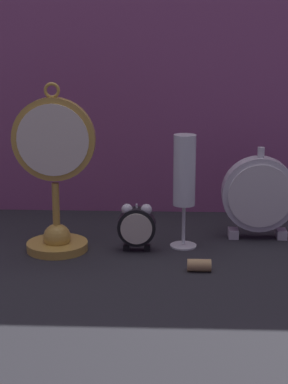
{
  "coord_description": "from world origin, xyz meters",
  "views": [
    {
      "loc": [
        0.05,
        -1.12,
        0.42
      ],
      "look_at": [
        0.0,
        0.08,
        0.11
      ],
      "focal_mm": 60.0,
      "sensor_mm": 36.0,
      "label": 1
    }
  ],
  "objects": [
    {
      "name": "champagne_flute",
      "position": [
        0.08,
        0.07,
        0.14
      ],
      "size": [
        0.05,
        0.05,
        0.22
      ],
      "color": "silver",
      "rests_on": "ground_plane"
    },
    {
      "name": "alarm_clock_twin_bell",
      "position": [
        -0.01,
        0.05,
        0.05
      ],
      "size": [
        0.07,
        0.03,
        0.09
      ],
      "color": "black",
      "rests_on": "ground_plane"
    },
    {
      "name": "mantel_clock_silver",
      "position": [
        0.23,
        0.13,
        0.09
      ],
      "size": [
        0.15,
        0.04,
        0.19
      ],
      "color": "silver",
      "rests_on": "ground_plane"
    },
    {
      "name": "ground_plane",
      "position": [
        0.0,
        0.0,
        0.0
      ],
      "size": [
        4.0,
        4.0,
        0.0
      ],
      "primitive_type": "plane",
      "color": "#232328"
    },
    {
      "name": "pocket_watch_on_stand",
      "position": [
        -0.17,
        0.04,
        0.13
      ],
      "size": [
        0.16,
        0.12,
        0.32
      ],
      "color": "gold",
      "rests_on": "ground_plane"
    },
    {
      "name": "fabric_backdrop_drape",
      "position": [
        0.0,
        0.33,
        0.36
      ],
      "size": [
        1.4,
        0.01,
        0.72
      ],
      "primitive_type": "cube",
      "color": "#8E4C7F",
      "rests_on": "ground_plane"
    },
    {
      "name": "wine_cork",
      "position": [
        0.1,
        -0.06,
        0.01
      ],
      "size": [
        0.04,
        0.02,
        0.02
      ],
      "primitive_type": "cylinder",
      "rotation": [
        0.0,
        1.57,
        0.0
      ],
      "color": "tan",
      "rests_on": "ground_plane"
    }
  ]
}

